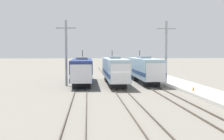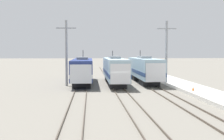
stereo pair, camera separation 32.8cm
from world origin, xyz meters
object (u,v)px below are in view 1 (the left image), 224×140
locomotive_far_left (82,70)px  catenary_tower_right (166,52)px  locomotive_far_right (144,69)px  locomotive_center (115,70)px  traffic_cone (193,88)px  catenary_tower_left (66,52)px

locomotive_far_left → catenary_tower_right: 13.02m
locomotive_far_left → locomotive_far_right: bearing=5.4°
locomotive_far_left → locomotive_center: locomotive_far_left is taller
locomotive_far_left → catenary_tower_right: size_ratio=1.96×
locomotive_far_left → traffic_cone: locomotive_far_left is taller
locomotive_center → catenary_tower_right: 8.16m
locomotive_far_left → traffic_cone: 18.39m
catenary_tower_right → catenary_tower_left: bearing=180.0°
locomotive_far_left → catenary_tower_left: size_ratio=1.96×
locomotive_far_left → catenary_tower_right: catenary_tower_right is taller
traffic_cone → locomotive_center: bearing=124.8°
catenary_tower_right → traffic_cone: catenary_tower_right is taller
locomotive_center → catenary_tower_right: bearing=-11.8°
locomotive_far_right → traffic_cone: (3.26, -13.77, -1.50)m
locomotive_far_left → catenary_tower_right: bearing=-12.1°
locomotive_far_left → catenary_tower_right: (12.42, -2.66, 2.84)m
catenary_tower_left → traffic_cone: bearing=-33.6°
traffic_cone → locomotive_far_right: bearing=103.3°
locomotive_far_left → locomotive_center: 5.03m
locomotive_far_right → traffic_cone: 14.23m
locomotive_far_left → catenary_tower_left: catenary_tower_left is taller
locomotive_far_right → locomotive_center: bearing=-157.6°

